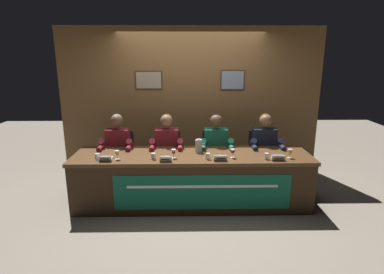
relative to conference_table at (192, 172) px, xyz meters
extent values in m
plane|color=gray|center=(0.00, 0.12, -0.52)|extent=(12.00, 12.00, 0.00)
cube|color=brown|center=(0.00, 1.42, 0.78)|extent=(4.57, 0.12, 2.60)
cube|color=#4C3319|center=(-0.73, 1.35, 1.18)|extent=(0.47, 0.02, 0.32)
cube|color=tan|center=(-0.73, 1.34, 1.18)|extent=(0.43, 0.01, 0.28)
cube|color=#4C3319|center=(0.72, 1.35, 1.18)|extent=(0.42, 0.02, 0.35)
cube|color=#8C99AD|center=(0.72, 1.34, 1.18)|extent=(0.38, 0.01, 0.31)
cube|color=brown|center=(0.00, 0.12, 0.21)|extent=(3.37, 0.84, 0.05)
cube|color=#342112|center=(0.00, -0.28, -0.17)|extent=(3.31, 0.04, 0.70)
cube|color=#342112|center=(-1.64, 0.12, -0.17)|extent=(0.08, 0.76, 0.70)
cube|color=#342112|center=(1.63, 0.12, -0.17)|extent=(0.08, 0.76, 0.70)
cube|color=#14664C|center=(0.13, -0.31, -0.17)|extent=(2.36, 0.01, 0.49)
cube|color=white|center=(0.13, -0.31, -0.08)|extent=(2.00, 0.00, 0.04)
cylinder|color=black|center=(-1.15, 0.64, -0.51)|extent=(0.44, 0.44, 0.02)
cylinder|color=black|center=(-1.15, 0.64, -0.28)|extent=(0.05, 0.05, 0.42)
cube|color=#232328|center=(-1.15, 0.64, -0.06)|extent=(0.44, 0.44, 0.03)
cube|color=#232328|center=(-1.15, 0.84, 0.18)|extent=(0.40, 0.05, 0.44)
cylinder|color=black|center=(-1.25, 0.29, -0.28)|extent=(0.10, 0.10, 0.48)
cylinder|color=black|center=(-1.05, 0.29, -0.28)|extent=(0.10, 0.10, 0.48)
cylinder|color=black|center=(-1.25, 0.44, 0.01)|extent=(0.13, 0.34, 0.13)
cylinder|color=black|center=(-1.05, 0.44, 0.01)|extent=(0.13, 0.34, 0.13)
cube|color=maroon|center=(-1.15, 0.61, 0.25)|extent=(0.36, 0.20, 0.48)
sphere|color=brown|center=(-1.15, 0.59, 0.62)|extent=(0.19, 0.19, 0.19)
sphere|color=gray|center=(-1.15, 0.60, 0.64)|extent=(0.17, 0.17, 0.17)
cylinder|color=maroon|center=(-1.36, 0.51, 0.27)|extent=(0.09, 0.30, 0.25)
cylinder|color=maroon|center=(-0.94, 0.51, 0.27)|extent=(0.09, 0.30, 0.25)
cylinder|color=maroon|center=(-1.36, 0.35, 0.27)|extent=(0.07, 0.24, 0.07)
cylinder|color=maroon|center=(-0.94, 0.35, 0.27)|extent=(0.07, 0.24, 0.07)
cube|color=white|center=(-1.16, -0.20, 0.28)|extent=(0.17, 0.03, 0.08)
cube|color=white|center=(-1.16, -0.17, 0.28)|extent=(0.17, 0.03, 0.08)
cube|color=black|center=(-1.16, -0.21, 0.28)|extent=(0.12, 0.01, 0.01)
cylinder|color=white|center=(-1.02, -0.10, 0.24)|extent=(0.06, 0.06, 0.00)
cylinder|color=white|center=(-1.02, -0.10, 0.27)|extent=(0.01, 0.01, 0.05)
cone|color=white|center=(-1.02, -0.10, 0.33)|extent=(0.06, 0.06, 0.06)
cylinder|color=orange|center=(-1.02, -0.10, 0.32)|extent=(0.04, 0.04, 0.04)
cylinder|color=silver|center=(-1.29, -0.11, 0.28)|extent=(0.06, 0.06, 0.08)
cylinder|color=silver|center=(-1.29, -0.11, 0.26)|extent=(0.05, 0.05, 0.05)
cylinder|color=black|center=(-0.39, 0.64, -0.51)|extent=(0.44, 0.44, 0.02)
cylinder|color=black|center=(-0.39, 0.64, -0.28)|extent=(0.05, 0.05, 0.42)
cube|color=#232328|center=(-0.39, 0.64, -0.06)|extent=(0.44, 0.44, 0.03)
cube|color=#232328|center=(-0.39, 0.84, 0.18)|extent=(0.40, 0.05, 0.44)
cylinder|color=black|center=(-0.49, 0.29, -0.28)|extent=(0.10, 0.10, 0.48)
cylinder|color=black|center=(-0.29, 0.29, -0.28)|extent=(0.10, 0.10, 0.48)
cylinder|color=black|center=(-0.49, 0.44, 0.01)|extent=(0.13, 0.34, 0.13)
cylinder|color=black|center=(-0.29, 0.44, 0.01)|extent=(0.13, 0.34, 0.13)
cube|color=maroon|center=(-0.39, 0.61, 0.25)|extent=(0.36, 0.20, 0.48)
sphere|color=#8E664C|center=(-0.39, 0.59, 0.62)|extent=(0.19, 0.19, 0.19)
sphere|color=#593819|center=(-0.39, 0.60, 0.64)|extent=(0.17, 0.17, 0.17)
cylinder|color=maroon|center=(-0.60, 0.51, 0.27)|extent=(0.09, 0.30, 0.25)
cylinder|color=maroon|center=(-0.18, 0.51, 0.27)|extent=(0.09, 0.30, 0.25)
cylinder|color=maroon|center=(-0.60, 0.35, 0.27)|extent=(0.07, 0.24, 0.07)
cylinder|color=maroon|center=(-0.18, 0.35, 0.27)|extent=(0.07, 0.24, 0.07)
cube|color=white|center=(-0.36, -0.23, 0.28)|extent=(0.16, 0.03, 0.08)
cube|color=white|center=(-0.36, -0.20, 0.28)|extent=(0.16, 0.03, 0.08)
cube|color=black|center=(-0.36, -0.23, 0.28)|extent=(0.11, 0.01, 0.01)
cylinder|color=white|center=(-0.26, -0.06, 0.24)|extent=(0.06, 0.06, 0.00)
cylinder|color=white|center=(-0.26, -0.06, 0.27)|extent=(0.01, 0.01, 0.05)
cone|color=white|center=(-0.26, -0.06, 0.33)|extent=(0.06, 0.06, 0.06)
cylinder|color=#B21E2D|center=(-0.26, -0.06, 0.32)|extent=(0.04, 0.04, 0.04)
cylinder|color=silver|center=(-0.53, -0.11, 0.28)|extent=(0.06, 0.06, 0.08)
cylinder|color=silver|center=(-0.53, -0.11, 0.26)|extent=(0.05, 0.05, 0.05)
cylinder|color=black|center=(0.38, 0.64, -0.51)|extent=(0.44, 0.44, 0.02)
cylinder|color=black|center=(0.38, 0.64, -0.28)|extent=(0.05, 0.05, 0.42)
cube|color=#232328|center=(0.38, 0.64, -0.06)|extent=(0.44, 0.44, 0.03)
cube|color=#232328|center=(0.38, 0.84, 0.18)|extent=(0.40, 0.05, 0.44)
cylinder|color=black|center=(0.28, 0.29, -0.28)|extent=(0.10, 0.10, 0.48)
cylinder|color=black|center=(0.48, 0.29, -0.28)|extent=(0.10, 0.10, 0.48)
cylinder|color=black|center=(0.28, 0.44, 0.01)|extent=(0.13, 0.34, 0.13)
cylinder|color=black|center=(0.48, 0.44, 0.01)|extent=(0.13, 0.34, 0.13)
cube|color=#196047|center=(0.38, 0.61, 0.25)|extent=(0.36, 0.20, 0.48)
sphere|color=brown|center=(0.38, 0.59, 0.62)|extent=(0.19, 0.19, 0.19)
sphere|color=black|center=(0.38, 0.60, 0.64)|extent=(0.17, 0.17, 0.17)
cylinder|color=#196047|center=(0.17, 0.51, 0.27)|extent=(0.09, 0.30, 0.25)
cylinder|color=#196047|center=(0.59, 0.51, 0.27)|extent=(0.09, 0.30, 0.25)
cylinder|color=#196047|center=(0.17, 0.35, 0.27)|extent=(0.07, 0.24, 0.07)
cylinder|color=#196047|center=(0.59, 0.35, 0.27)|extent=(0.07, 0.24, 0.07)
cube|color=white|center=(0.37, -0.21, 0.28)|extent=(0.18, 0.03, 0.08)
cube|color=white|center=(0.37, -0.17, 0.28)|extent=(0.18, 0.03, 0.08)
cube|color=black|center=(0.37, -0.21, 0.28)|extent=(0.13, 0.01, 0.01)
cylinder|color=white|center=(0.55, -0.06, 0.24)|extent=(0.06, 0.06, 0.00)
cylinder|color=white|center=(0.55, -0.06, 0.27)|extent=(0.01, 0.01, 0.05)
cone|color=white|center=(0.55, -0.06, 0.33)|extent=(0.06, 0.06, 0.06)
cylinder|color=#B21E2D|center=(0.55, -0.06, 0.32)|extent=(0.04, 0.04, 0.04)
cylinder|color=silver|center=(0.21, -0.12, 0.28)|extent=(0.06, 0.06, 0.08)
cylinder|color=silver|center=(0.21, -0.12, 0.26)|extent=(0.05, 0.05, 0.05)
cylinder|color=black|center=(1.15, 0.64, -0.51)|extent=(0.44, 0.44, 0.02)
cylinder|color=black|center=(1.15, 0.64, -0.28)|extent=(0.05, 0.05, 0.42)
cube|color=#232328|center=(1.15, 0.64, -0.06)|extent=(0.44, 0.44, 0.03)
cube|color=#232328|center=(1.15, 0.84, 0.18)|extent=(0.40, 0.05, 0.44)
cylinder|color=black|center=(1.05, 0.29, -0.28)|extent=(0.10, 0.10, 0.48)
cylinder|color=black|center=(1.25, 0.29, -0.28)|extent=(0.10, 0.10, 0.48)
cylinder|color=black|center=(1.05, 0.44, 0.01)|extent=(0.13, 0.34, 0.13)
cylinder|color=black|center=(1.25, 0.44, 0.01)|extent=(0.13, 0.34, 0.13)
cube|color=#1E2338|center=(1.15, 0.61, 0.25)|extent=(0.36, 0.20, 0.48)
sphere|color=#8E664C|center=(1.15, 0.59, 0.62)|extent=(0.19, 0.19, 0.19)
sphere|color=#593819|center=(1.15, 0.60, 0.64)|extent=(0.17, 0.17, 0.17)
cylinder|color=#1E2338|center=(0.94, 0.51, 0.27)|extent=(0.09, 0.30, 0.25)
cylinder|color=#1E2338|center=(1.36, 0.51, 0.27)|extent=(0.09, 0.30, 0.25)
cylinder|color=#1E2338|center=(0.94, 0.35, 0.27)|extent=(0.07, 0.24, 0.07)
cylinder|color=#1E2338|center=(1.36, 0.35, 0.27)|extent=(0.07, 0.24, 0.07)
cube|color=white|center=(1.15, -0.21, 0.28)|extent=(0.18, 0.03, 0.08)
cube|color=white|center=(1.15, -0.17, 0.28)|extent=(0.18, 0.03, 0.08)
cube|color=black|center=(1.15, -0.21, 0.28)|extent=(0.13, 0.01, 0.01)
cylinder|color=white|center=(1.33, -0.08, 0.24)|extent=(0.06, 0.06, 0.00)
cylinder|color=white|center=(1.33, -0.08, 0.27)|extent=(0.01, 0.01, 0.05)
cone|color=white|center=(1.33, -0.08, 0.33)|extent=(0.06, 0.06, 0.06)
cylinder|color=orange|center=(1.33, -0.08, 0.32)|extent=(0.04, 0.04, 0.04)
cylinder|color=silver|center=(1.00, -0.13, 0.28)|extent=(0.06, 0.06, 0.08)
cylinder|color=silver|center=(1.00, -0.13, 0.26)|extent=(0.05, 0.05, 0.05)
cylinder|color=silver|center=(0.09, 0.20, 0.33)|extent=(0.10, 0.10, 0.18)
cylinder|color=silver|center=(0.09, 0.20, 0.42)|extent=(0.09, 0.08, 0.01)
sphere|color=silver|center=(0.09, 0.20, 0.44)|extent=(0.02, 0.02, 0.02)
torus|color=silver|center=(0.16, 0.20, 0.33)|extent=(0.07, 0.01, 0.07)
cube|color=white|center=(-1.20, -0.08, 0.24)|extent=(0.22, 0.17, 0.01)
camera|label=1|loc=(-0.08, -4.18, 1.61)|focal=29.54mm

